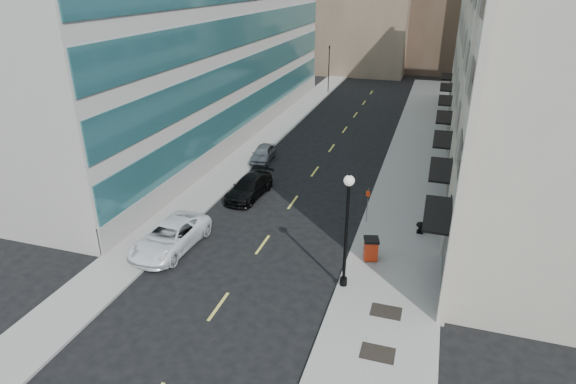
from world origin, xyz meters
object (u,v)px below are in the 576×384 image
Objects in this scene: car_silver_sedan at (263,153)px; sign_post at (368,201)px; urn_planter at (420,226)px; traffic_signal at (329,49)px; car_white_van at (170,237)px; trash_bin at (371,248)px; car_black_pickup at (249,187)px; lamppost at (347,222)px.

sign_post reaches higher than car_silver_sedan.
traffic_signal is at bearing 111.36° from urn_planter.
urn_planter is at bearing -39.72° from car_silver_sedan.
traffic_signal is 9.96× the size of urn_planter.
trash_bin is (11.01, 2.06, 0.07)m from car_white_van.
car_white_van is 8.16m from car_black_pickup.
car_white_van is 15.00m from car_silver_sedan.
sign_post reaches higher than car_white_van.
sign_post is at bearing 172.33° from urn_planter.
traffic_signal is at bearing 91.69° from trash_bin.
sign_post is (10.10, 6.39, 0.83)m from car_white_van.
car_black_pickup is at bearing -174.75° from sign_post.
car_silver_sedan is 13.28m from sign_post.
car_white_van reaches higher than car_silver_sedan.
lamppost is at bearing -40.88° from car_black_pickup.
lamppost is at bearing -0.79° from car_white_van.
car_black_pickup is 11.13m from trash_bin.
car_black_pickup reaches higher than urn_planter.
lamppost is at bearing -62.96° from car_silver_sedan.
trash_bin reaches higher than car_black_pickup.
trash_bin is 4.08m from lamppost.
car_white_van is 4.35× the size of trash_bin.
sign_post reaches higher than car_black_pickup.
urn_planter is (3.30, -0.44, -1.03)m from sign_post.
car_black_pickup is (1.60, 8.00, -0.07)m from car_white_van.
sign_post is at bearing -46.16° from car_silver_sedan.
trash_bin is 4.49m from sign_post.
lamppost is (8.50, -8.72, 2.98)m from car_black_pickup.
sign_post is (-0.00, 7.10, -2.08)m from lamppost.
car_white_van is 0.93× the size of lamppost.
traffic_signal is at bearing 104.19° from lamppost.
lamppost is (10.80, -42.72, -2.03)m from traffic_signal.
trash_bin is (9.41, -5.94, 0.14)m from car_black_pickup.
traffic_signal is 1.44× the size of car_black_pickup.
car_white_van reaches higher than urn_planter.
car_silver_sedan is 5.60× the size of urn_planter.
traffic_signal is 34.44m from car_black_pickup.
car_black_pickup is (2.30, -34.00, -5.01)m from traffic_signal.
traffic_signal is at bearing 122.86° from sign_post.
traffic_signal reaches higher than sign_post.
car_black_pickup reaches higher than car_silver_sedan.
car_white_van is 11.98m from sign_post.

